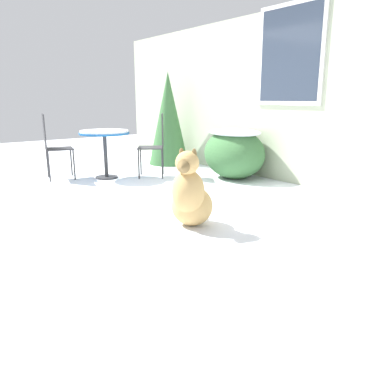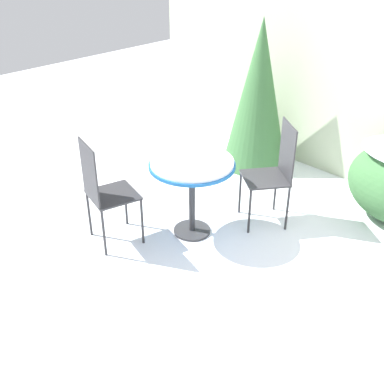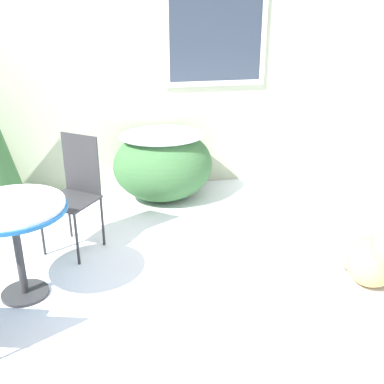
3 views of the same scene
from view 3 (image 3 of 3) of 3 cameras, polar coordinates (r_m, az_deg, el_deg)
name	(u,v)px [view 3 (image 3 of 3)]	position (r m, az deg, el deg)	size (l,w,h in m)	color
ground_plane	(206,281)	(4.07, 1.61, -10.45)	(16.00, 16.00, 0.00)	white
house_wall	(169,74)	(5.63, -2.80, 13.82)	(8.00, 0.10, 2.65)	#B2BC9E
shrub_left	(163,163)	(5.38, -3.45, 3.50)	(1.11, 0.87, 0.82)	#386638
patio_table	(13,217)	(3.80, -20.45, -2.84)	(0.81, 0.81, 0.79)	#2D2D30
patio_chair_near_table	(75,189)	(4.44, -13.67, 0.37)	(0.59, 0.59, 1.06)	#2D2D30
dog	(381,252)	(4.11, 21.53, -6.65)	(0.59, 0.61, 0.82)	tan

